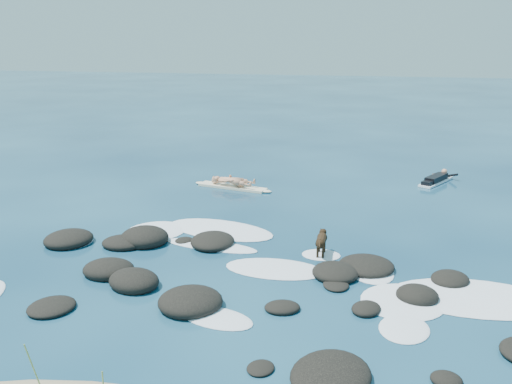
# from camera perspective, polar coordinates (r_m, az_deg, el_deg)

# --- Properties ---
(ground) EXTENTS (160.00, 160.00, 0.00)m
(ground) POSITION_cam_1_polar(r_m,az_deg,el_deg) (15.69, -1.19, -7.06)
(ground) COLOR #0A2642
(ground) RESTS_ON ground
(reef_rocks) EXTENTS (13.64, 7.96, 0.64)m
(reef_rocks) POSITION_cam_1_polar(r_m,az_deg,el_deg) (14.73, -4.01, -8.15)
(reef_rocks) COLOR black
(reef_rocks) RESTS_ON ground
(breaking_foam) EXTENTS (14.15, 8.46, 0.12)m
(breaking_foam) POSITION_cam_1_polar(r_m,az_deg,el_deg) (15.39, 2.67, -7.50)
(breaking_foam) COLOR white
(breaking_foam) RESTS_ON ground
(standing_surfer_rig) EXTENTS (3.47, 1.19, 1.98)m
(standing_surfer_rig) POSITION_cam_1_polar(r_m,az_deg,el_deg) (23.07, -2.38, 2.26)
(standing_surfer_rig) COLOR #FAEBC8
(standing_surfer_rig) RESTS_ON ground
(paddling_surfer_rig) EXTENTS (1.70, 2.52, 0.46)m
(paddling_surfer_rig) POSITION_cam_1_polar(r_m,az_deg,el_deg) (25.26, 17.60, 1.23)
(paddling_surfer_rig) COLOR white
(paddling_surfer_rig) RESTS_ON ground
(dog) EXTENTS (0.30, 1.13, 0.72)m
(dog) POSITION_cam_1_polar(r_m,az_deg,el_deg) (16.07, 6.56, -4.80)
(dog) COLOR black
(dog) RESTS_ON ground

